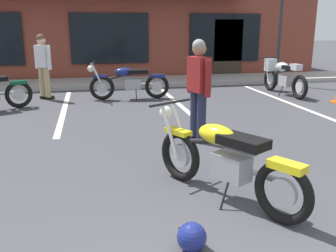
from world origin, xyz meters
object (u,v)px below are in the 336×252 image
motorcycle_foreground_classic (224,159)px  motorcycle_blue_standard (129,82)px  person_by_back_row (199,85)px  helmet_on_pavement (192,237)px  person_in_shorts_foreground (43,63)px  motorcycle_silver_naked (282,75)px

motorcycle_foreground_classic → motorcycle_blue_standard: (-0.40, 6.09, 0.00)m
motorcycle_blue_standard → person_by_back_row: person_by_back_row is taller
motorcycle_blue_standard → helmet_on_pavement: size_ratio=8.11×
person_by_back_row → person_in_shorts_foreground: bearing=123.2°
motorcycle_blue_standard → helmet_on_pavement: bearing=-91.7°
motorcycle_blue_standard → helmet_on_pavement: motorcycle_blue_standard is taller
motorcycle_foreground_classic → person_in_shorts_foreground: (-2.56, 6.54, 0.49)m
motorcycle_blue_standard → person_in_shorts_foreground: size_ratio=1.26×
motorcycle_silver_naked → motorcycle_blue_standard: size_ratio=1.00×
motorcycle_foreground_classic → person_in_shorts_foreground: size_ratio=1.13×
motorcycle_silver_naked → person_by_back_row: bearing=-132.9°
motorcycle_silver_naked → person_by_back_row: 5.27m
person_by_back_row → helmet_on_pavement: 3.30m
motorcycle_foreground_classic → person_by_back_row: person_by_back_row is taller
motorcycle_silver_naked → motorcycle_blue_standard: 4.30m
motorcycle_foreground_classic → helmet_on_pavement: motorcycle_foreground_classic is taller
person_in_shorts_foreground → helmet_on_pavement: bearing=-75.4°
person_by_back_row → helmet_on_pavement: person_by_back_row is taller
motorcycle_foreground_classic → person_in_shorts_foreground: person_in_shorts_foreground is taller
motorcycle_silver_naked → motorcycle_blue_standard: same height
motorcycle_silver_naked → person_in_shorts_foreground: (-6.45, 0.56, 0.42)m
person_by_back_row → motorcycle_foreground_classic: bearing=-98.6°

